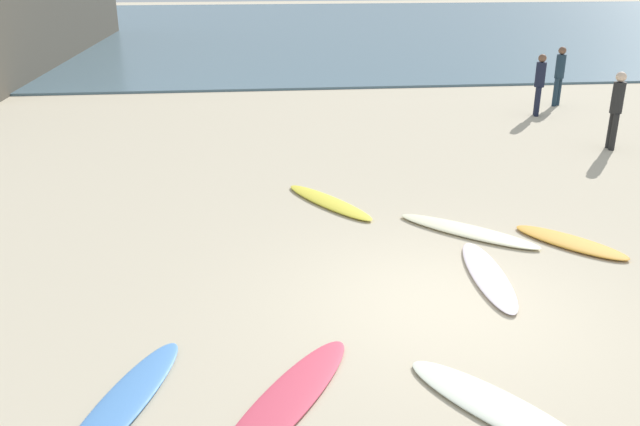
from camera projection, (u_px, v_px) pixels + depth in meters
name	position (u px, v px, depth m)	size (l,w,h in m)	color
ground_plane	(443.00, 305.00, 8.90)	(120.00, 120.00, 0.00)	beige
ocean_water	(286.00, 28.00, 41.35)	(120.00, 40.00, 0.08)	slate
surfboard_0	(467.00, 231.00, 11.16)	(0.54, 2.51, 0.09)	#F5EEBF
surfboard_1	(123.00, 403.00, 6.90)	(0.50, 2.34, 0.08)	#538FD9
surfboard_2	(329.00, 202.00, 12.46)	(0.48, 2.39, 0.08)	yellow
surfboard_3	(570.00, 242.00, 10.73)	(0.57, 1.90, 0.08)	gold
surfboard_4	(488.00, 275.00, 9.63)	(0.50, 2.29, 0.08)	white
surfboard_5	(499.00, 407.00, 6.84)	(0.58, 2.24, 0.07)	silver
surfboard_6	(286.00, 401.00, 6.95)	(0.55, 2.57, 0.06)	#DC465C
beachgoer_near	(559.00, 73.00, 20.13)	(0.39, 0.39, 1.78)	#1E3342
beachgoer_mid	(616.00, 106.00, 15.60)	(0.32, 0.34, 1.85)	black
beachgoer_far	(540.00, 82.00, 18.90)	(0.35, 0.35, 1.75)	#191E33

